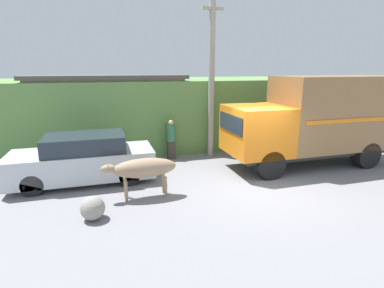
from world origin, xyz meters
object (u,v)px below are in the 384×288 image
at_px(cargo_truck, 318,119).
at_px(pedestrian_on_hill, 171,138).
at_px(roadside_rock, 93,208).
at_px(parked_suv, 84,159).
at_px(brown_cow, 143,169).
at_px(utility_pole, 212,73).

bearing_deg(cargo_truck, pedestrian_on_hill, 158.19).
bearing_deg(roadside_rock, pedestrian_on_hill, 56.19).
distance_m(parked_suv, pedestrian_on_hill, 3.81).
bearing_deg(cargo_truck, parked_suv, 178.22).
distance_m(cargo_truck, brown_cow, 7.10).
distance_m(cargo_truck, parked_suv, 8.77).
distance_m(utility_pole, roadside_rock, 7.46).
bearing_deg(utility_pole, pedestrian_on_hill, -178.16).
xyz_separation_m(cargo_truck, utility_pole, (-3.50, 2.43, 1.68)).
bearing_deg(roadside_rock, cargo_truck, 14.83).
distance_m(brown_cow, utility_pole, 5.66).
bearing_deg(parked_suv, brown_cow, -47.65).
height_order(pedestrian_on_hill, utility_pole, utility_pole).
relative_size(cargo_truck, roadside_rock, 10.96).
bearing_deg(cargo_truck, roadside_rock, -162.80).
bearing_deg(brown_cow, parked_suv, 143.41).
height_order(cargo_truck, pedestrian_on_hill, cargo_truck).
xyz_separation_m(brown_cow, pedestrian_on_hill, (1.64, 3.60, 0.01)).
distance_m(brown_cow, pedestrian_on_hill, 3.96).
xyz_separation_m(cargo_truck, pedestrian_on_hill, (-5.29, 2.38, -0.95)).
xyz_separation_m(parked_suv, utility_pole, (5.17, 1.80, 2.75)).
bearing_deg(parked_suv, pedestrian_on_hill, 26.31).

